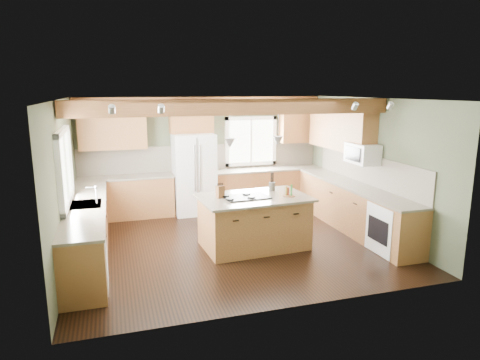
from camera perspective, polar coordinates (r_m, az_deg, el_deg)
name	(u,v)px	position (r m, az deg, el deg)	size (l,w,h in m)	color
floor	(233,243)	(7.93, -0.93, -8.35)	(5.60, 5.60, 0.00)	black
ceiling	(233,99)	(7.44, -1.00, 10.78)	(5.60, 5.60, 0.00)	silver
wall_back	(203,153)	(9.97, -4.91, 3.56)	(5.60, 5.60, 0.00)	#484D36
wall_left	(63,183)	(7.34, -22.48, -0.39)	(5.00, 5.00, 0.00)	#484D36
wall_right	(370,165)	(8.76, 16.96, 1.89)	(5.00, 5.00, 0.00)	#484D36
ceiling_beam	(237,107)	(7.17, -0.37, 9.69)	(5.55, 0.26, 0.26)	#5C321A
soffit_trim	(203,99)	(9.77, -4.92, 10.69)	(5.55, 0.20, 0.10)	#5C321A
backsplash_back	(204,157)	(9.97, -4.89, 3.04)	(5.58, 0.03, 0.58)	brown
backsplash_right	(368,169)	(8.80, 16.66, 1.37)	(0.03, 3.70, 0.58)	brown
base_cab_back_left	(126,198)	(9.64, -14.91, -2.32)	(2.02, 0.60, 0.88)	brown
counter_back_left	(125,177)	(9.54, -15.06, 0.36)	(2.06, 0.64, 0.04)	#4E4639
base_cab_back_right	(268,188)	(10.26, 3.69, -1.07)	(2.62, 0.60, 0.88)	brown
counter_back_right	(268,169)	(10.17, 3.73, 1.46)	(2.66, 0.64, 0.04)	#4E4639
base_cab_left	(88,232)	(7.58, -19.66, -6.54)	(0.60, 3.70, 0.88)	brown
counter_left	(85,205)	(7.46, -19.91, -3.18)	(0.64, 3.74, 0.04)	#4E4639
base_cab_right	(353,208)	(8.82, 14.81, -3.64)	(0.60, 3.70, 0.88)	brown
counter_right	(354,186)	(8.71, 14.97, -0.72)	(0.64, 3.74, 0.04)	#4E4639
upper_cab_back_left	(112,128)	(9.51, -16.64, 6.64)	(1.40, 0.35, 0.90)	brown
upper_cab_over_fridge	(191,117)	(9.65, -6.54, 8.32)	(0.96, 0.35, 0.70)	brown
upper_cab_right	(340,128)	(9.34, 13.24, 6.73)	(0.35, 2.20, 0.90)	brown
upper_cab_back_corner	(298,124)	(10.45, 7.76, 7.47)	(0.90, 0.35, 0.90)	brown
window_left	(64,167)	(7.34, -22.45, 1.60)	(0.04, 1.60, 1.05)	white
window_back	(251,141)	(10.22, 1.43, 5.22)	(1.10, 0.04, 1.00)	white
sink	(85,205)	(7.45, -19.91, -3.14)	(0.50, 0.65, 0.03)	#262628
faucet	(96,196)	(7.41, -18.60, -1.98)	(0.02, 0.02, 0.28)	#B2B2B7
dishwasher	(84,262)	(6.36, -20.06, -10.25)	(0.60, 0.60, 0.84)	white
oven	(393,229)	(7.79, 19.74, -6.12)	(0.60, 0.72, 0.84)	white
microwave	(362,153)	(8.56, 16.01, 3.42)	(0.40, 0.70, 0.38)	white
pendant_left	(230,143)	(7.16, -1.35, 4.94)	(0.18, 0.18, 0.16)	#B2B2B7
pendant_right	(278,141)	(7.49, 5.08, 5.22)	(0.18, 0.18, 0.16)	#B2B2B7
refrigerator	(194,174)	(9.62, -6.15, 0.80)	(0.90, 0.74, 1.80)	white
island	(254,223)	(7.62, 1.86, -5.72)	(1.77, 1.08, 0.88)	brown
island_top	(254,198)	(7.50, 1.88, -2.37)	(1.89, 1.20, 0.04)	#4E4639
cooktop	(246,197)	(7.43, 0.83, -2.24)	(0.77, 0.51, 0.02)	black
knife_block	(220,192)	(7.38, -2.65, -1.58)	(0.13, 0.10, 0.21)	brown
utensil_crock	(272,186)	(7.94, 4.29, -0.85)	(0.11, 0.11, 0.15)	#433C35
bottle_tray	(289,191)	(7.55, 6.58, -1.42)	(0.21, 0.21, 0.20)	brown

